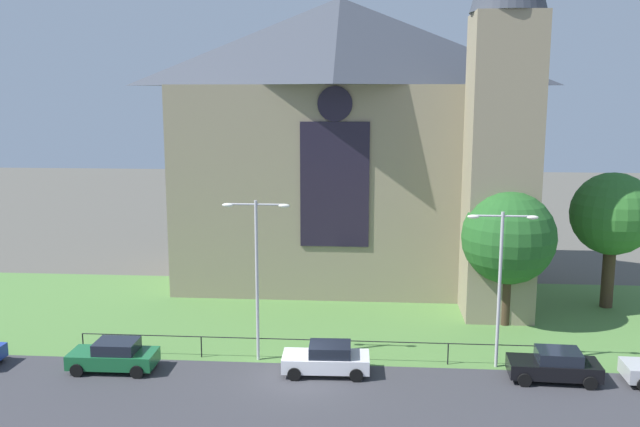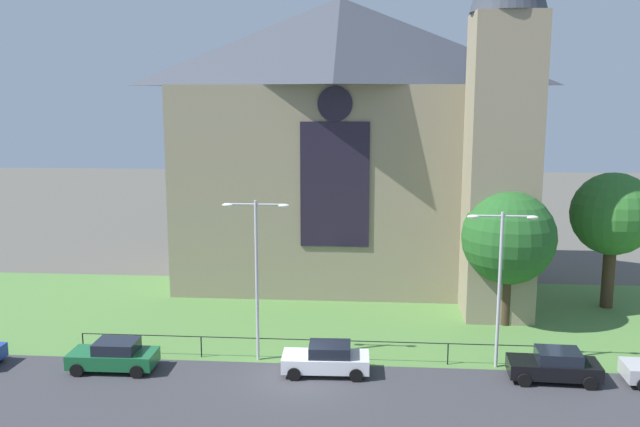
# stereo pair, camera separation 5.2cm
# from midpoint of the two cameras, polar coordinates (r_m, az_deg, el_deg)

# --- Properties ---
(ground) EXTENTS (160.00, 160.00, 0.00)m
(ground) POSITION_cam_midpoint_polar(r_m,az_deg,el_deg) (42.87, -0.35, -8.33)
(ground) COLOR #56544C
(road_asphalt) EXTENTS (120.00, 8.00, 0.01)m
(road_asphalt) POSITION_cam_midpoint_polar(r_m,az_deg,el_deg) (31.75, -2.20, -15.11)
(road_asphalt) COLOR #38383D
(road_asphalt) RESTS_ON ground
(grass_verge) EXTENTS (120.00, 20.00, 0.01)m
(grass_verge) POSITION_cam_midpoint_polar(r_m,az_deg,el_deg) (40.98, -0.58, -9.20)
(grass_verge) COLOR #517F3D
(grass_verge) RESTS_ON ground
(church_building) EXTENTS (23.20, 16.20, 26.00)m
(church_building) POSITION_cam_midpoint_polar(r_m,az_deg,el_deg) (48.78, 2.47, 6.21)
(church_building) COLOR gray
(church_building) RESTS_ON ground
(iron_railing) EXTENTS (25.24, 0.07, 1.13)m
(iron_railing) POSITION_cam_midpoint_polar(r_m,az_deg,el_deg) (35.43, 0.21, -10.70)
(iron_railing) COLOR black
(iron_railing) RESTS_ON ground
(tree_right_near) EXTENTS (5.43, 5.43, 7.96)m
(tree_right_near) POSITION_cam_midpoint_polar(r_m,az_deg,el_deg) (41.09, 15.36, -1.96)
(tree_right_near) COLOR #423021
(tree_right_near) RESTS_ON ground
(tree_right_far) EXTENTS (5.17, 5.17, 8.63)m
(tree_right_far) POSITION_cam_midpoint_polar(r_m,az_deg,el_deg) (46.52, 23.10, -0.09)
(tree_right_far) COLOR #423021
(tree_right_far) RESTS_ON ground
(streetlamp_near) EXTENTS (3.37, 0.26, 8.26)m
(streetlamp_near) POSITION_cam_midpoint_polar(r_m,az_deg,el_deg) (34.45, -5.32, -3.85)
(streetlamp_near) COLOR #B2B2B7
(streetlamp_near) RESTS_ON ground
(streetlamp_far) EXTENTS (3.37, 0.26, 7.84)m
(streetlamp_far) POSITION_cam_midpoint_polar(r_m,az_deg,el_deg) (34.59, 14.71, -4.48)
(streetlamp_far) COLOR #B2B2B7
(streetlamp_far) RESTS_ON ground
(parked_car_green) EXTENTS (4.22, 2.06, 1.51)m
(parked_car_green) POSITION_cam_midpoint_polar(r_m,az_deg,el_deg) (35.86, -16.77, -11.24)
(parked_car_green) COLOR #196033
(parked_car_green) RESTS_ON ground
(parked_car_white) EXTENTS (4.26, 2.13, 1.51)m
(parked_car_white) POSITION_cam_midpoint_polar(r_m,az_deg,el_deg) (34.00, 0.53, -11.99)
(parked_car_white) COLOR silver
(parked_car_white) RESTS_ON ground
(parked_car_black) EXTENTS (4.27, 2.17, 1.51)m
(parked_car_black) POSITION_cam_midpoint_polar(r_m,az_deg,el_deg) (35.06, 18.86, -11.85)
(parked_car_black) COLOR black
(parked_car_black) RESTS_ON ground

